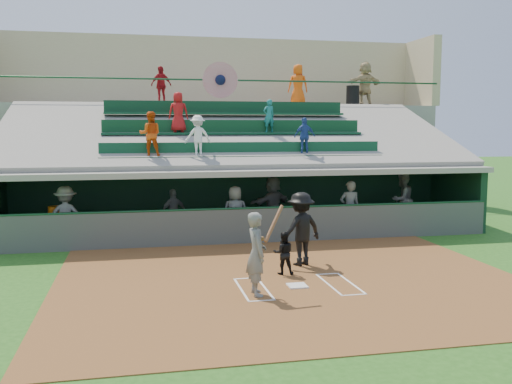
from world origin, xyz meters
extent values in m
plane|color=#245718|center=(0.00, 0.00, 0.00)|extent=(100.00, 100.00, 0.00)
cube|color=brown|center=(0.00, 0.50, 0.01)|extent=(11.00, 9.00, 0.02)
cube|color=white|center=(0.00, 0.00, 0.04)|extent=(0.43, 0.43, 0.03)
cube|color=white|center=(-0.75, 0.00, 0.02)|extent=(0.05, 1.80, 0.01)
cube|color=silver|center=(0.75, 0.00, 0.02)|extent=(0.05, 1.80, 0.01)
cube|color=white|center=(-1.30, 0.00, 0.02)|extent=(0.05, 1.80, 0.01)
cube|color=white|center=(1.30, 0.00, 0.02)|extent=(0.05, 1.80, 0.01)
cube|color=white|center=(-1.02, 0.90, 0.02)|extent=(0.60, 0.05, 0.01)
cube|color=white|center=(1.02, 0.90, 0.02)|extent=(0.60, 0.05, 0.01)
cube|color=silver|center=(-1.02, -0.90, 0.02)|extent=(0.60, 0.05, 0.01)
cube|color=silver|center=(1.02, -0.90, 0.02)|extent=(0.60, 0.05, 0.01)
cube|color=gray|center=(0.00, 6.75, 0.02)|extent=(16.00, 3.50, 0.04)
cube|color=gray|center=(0.00, 13.50, 2.30)|extent=(20.00, 3.00, 4.60)
cube|color=#4C514C|center=(0.00, 5.00, 0.55)|extent=(16.00, 0.06, 1.10)
cylinder|color=#144023|center=(0.00, 5.00, 1.12)|extent=(16.00, 0.08, 0.08)
cube|color=black|center=(0.00, 8.50, 1.10)|extent=(16.00, 0.25, 2.20)
cube|color=black|center=(8.00, 6.75, 1.10)|extent=(0.25, 3.50, 2.20)
cube|color=gray|center=(0.00, 6.75, 2.20)|extent=(16.40, 3.90, 0.18)
cube|color=gray|center=(0.00, 10.25, 1.15)|extent=(16.40, 3.50, 2.30)
cube|color=gray|center=(0.00, 11.90, 2.30)|extent=(16.40, 0.30, 4.60)
cube|color=gray|center=(0.00, 8.60, 3.45)|extent=(16.40, 6.51, 2.37)
cube|color=#0C3419|center=(0.00, 6.20, 2.65)|extent=(9.40, 0.42, 0.08)
cube|color=#0D3C25|center=(0.00, 6.40, 2.91)|extent=(9.40, 0.06, 0.45)
cube|color=#0C3721|center=(0.00, 8.10, 3.40)|extent=(9.40, 0.42, 0.08)
cube|color=#0D3B1E|center=(0.00, 8.30, 3.66)|extent=(9.40, 0.06, 0.45)
cube|color=#0D3C21|center=(0.00, 10.00, 4.15)|extent=(9.40, 0.42, 0.08)
cube|color=#0C341C|center=(0.00, 10.20, 4.41)|extent=(9.40, 0.06, 0.45)
imported|color=#CC460C|center=(-3.08, 6.30, 3.41)|extent=(0.73, 0.59, 1.43)
imported|color=white|center=(-1.57, 6.30, 3.35)|extent=(0.92, 0.62, 1.32)
imported|color=#244592|center=(2.03, 6.30, 3.32)|extent=(0.77, 0.38, 1.26)
imported|color=#A31213|center=(-2.05, 8.20, 4.15)|extent=(0.72, 0.49, 1.42)
imported|color=#186F6C|center=(1.23, 8.20, 4.03)|extent=(0.49, 0.38, 1.19)
cylinder|color=#133C20|center=(0.00, 12.00, 5.60)|extent=(20.00, 0.07, 0.07)
cylinder|color=#B3191E|center=(0.00, 11.98, 5.60)|extent=(1.50, 0.06, 1.50)
sphere|color=black|center=(0.00, 11.95, 5.60)|extent=(0.44, 0.44, 0.44)
cube|color=tan|center=(0.00, 15.00, 6.20)|extent=(20.00, 0.40, 3.20)
cube|color=tan|center=(10.00, 13.50, 6.20)|extent=(0.40, 3.00, 3.20)
imported|color=#5C5E59|center=(-1.04, -0.44, 0.93)|extent=(0.46, 0.68, 1.81)
cylinder|color=brown|center=(-0.69, -0.59, 1.60)|extent=(0.56, 0.54, 0.75)
sphere|color=brown|center=(-0.91, -0.44, 1.25)|extent=(0.10, 0.10, 0.10)
imported|color=black|center=(-0.03, 1.13, 0.55)|extent=(0.56, 0.47, 1.06)
imported|color=black|center=(0.65, 1.95, 0.98)|extent=(1.42, 1.13, 1.92)
cube|color=olive|center=(0.23, 8.10, 0.26)|extent=(14.60, 2.59, 0.44)
cube|color=white|center=(-6.02, 6.21, 0.40)|extent=(0.90, 0.73, 0.72)
cylinder|color=#D7620C|center=(-6.06, 6.29, 0.97)|extent=(0.42, 0.42, 0.42)
imported|color=#5F635D|center=(-5.68, 5.77, 0.94)|extent=(1.17, 0.68, 1.81)
imported|color=#5F625C|center=(-2.37, 6.66, 0.82)|extent=(0.99, 0.69, 1.55)
imported|color=#5C5F5A|center=(-0.46, 5.65, 0.90)|extent=(0.84, 0.55, 1.72)
imported|color=#585A55|center=(1.08, 6.92, 0.99)|extent=(1.79, 1.41, 1.90)
imported|color=#50524E|center=(3.36, 5.45, 0.96)|extent=(0.72, 0.52, 1.83)
imported|color=#5D5F5A|center=(5.82, 6.65, 1.03)|extent=(1.18, 1.08, 1.98)
cylinder|color=black|center=(6.20, 12.66, 5.05)|extent=(0.60, 0.60, 0.90)
imported|color=#A71318|center=(-2.44, 12.54, 5.39)|extent=(1.01, 0.73, 1.59)
imported|color=#E6530D|center=(3.66, 12.89, 5.52)|extent=(0.98, 0.72, 1.83)
imported|color=tan|center=(6.93, 13.02, 5.61)|extent=(1.95, 0.90, 2.03)
camera|label=1|loc=(-3.51, -12.21, 3.65)|focal=40.00mm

